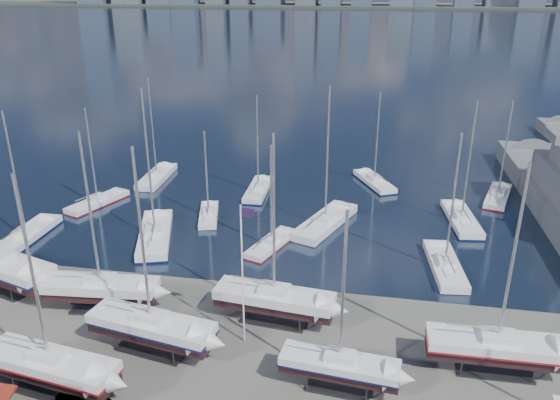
# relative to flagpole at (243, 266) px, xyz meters

# --- Properties ---
(ground) EXTENTS (1400.00, 1400.00, 0.00)m
(ground) POSITION_rel_flagpole_xyz_m (-0.38, -1.19, -6.94)
(ground) COLOR #605E59
(ground) RESTS_ON ground
(water) EXTENTS (1400.00, 600.00, 0.40)m
(water) POSITION_rel_flagpole_xyz_m (-0.38, 308.81, -7.09)
(water) COLOR #19253A
(water) RESTS_ON ground
(far_shore) EXTENTS (1400.00, 80.00, 2.20)m
(far_shore) POSITION_rel_flagpole_xyz_m (-0.38, 568.81, -5.84)
(far_shore) COLOR #2D332D
(far_shore) RESTS_ON ground
(sailboat_cradle_1) EXTENTS (10.52, 4.35, 16.46)m
(sailboat_cradle_1) POSITION_rel_flagpole_xyz_m (-12.17, -7.91, -4.85)
(sailboat_cradle_1) COLOR #2D2D33
(sailboat_cradle_1) RESTS_ON ground
(sailboat_cradle_2) EXTENTS (10.21, 3.68, 16.30)m
(sailboat_cradle_2) POSITION_rel_flagpole_xyz_m (-13.61, 2.36, -4.85)
(sailboat_cradle_2) COLOR #2D2D33
(sailboat_cradle_2) RESTS_ON ground
(sailboat_cradle_3) EXTENTS (10.77, 4.74, 16.77)m
(sailboat_cradle_3) POSITION_rel_flagpole_xyz_m (-6.99, -2.27, -4.83)
(sailboat_cradle_3) COLOR #2D2D33
(sailboat_cradle_3) RESTS_ON ground
(sailboat_cradle_4) EXTENTS (10.48, 3.96, 16.65)m
(sailboat_cradle_4) POSITION_rel_flagpole_xyz_m (1.74, 3.38, -4.83)
(sailboat_cradle_4) COLOR #2D2D33
(sailboat_cradle_4) RESTS_ON ground
(sailboat_cradle_5) EXTENTS (8.73, 3.25, 13.95)m
(sailboat_cradle_5) POSITION_rel_flagpole_xyz_m (7.89, -4.07, -4.97)
(sailboat_cradle_5) COLOR #2D2D33
(sailboat_cradle_5) RESTS_ON ground
(sailboat_cradle_6) EXTENTS (10.24, 2.99, 16.46)m
(sailboat_cradle_6) POSITION_rel_flagpole_xyz_m (19.20, -0.04, -4.85)
(sailboat_cradle_6) COLOR #2D2D33
(sailboat_cradle_6) RESTS_ON ground
(sailboat_moored_0) EXTENTS (2.96, 10.38, 15.49)m
(sailboat_moored_0) POSITION_rel_flagpole_xyz_m (-28.78, 13.71, -6.63)
(sailboat_moored_0) COLOR black
(sailboat_moored_0) RESTS_ON water
(sailboat_moored_1) EXTENTS (5.50, 9.29, 13.42)m
(sailboat_moored_1) POSITION_rel_flagpole_xyz_m (-25.81, 24.59, -6.63)
(sailboat_moored_1) COLOR black
(sailboat_moored_1) RESTS_ON water
(sailboat_moored_2) EXTENTS (3.34, 10.44, 15.59)m
(sailboat_moored_2) POSITION_rel_flagpole_xyz_m (-21.93, 35.03, -6.62)
(sailboat_moored_2) COLOR black
(sailboat_moored_2) RESTS_ON water
(sailboat_moored_3) EXTENTS (6.96, 12.44, 17.93)m
(sailboat_moored_3) POSITION_rel_flagpole_xyz_m (-14.50, 16.44, -6.63)
(sailboat_moored_3) COLOR black
(sailboat_moored_3) RESTS_ON water
(sailboat_moored_4) EXTENTS (3.98, 7.90, 11.49)m
(sailboat_moored_4) POSITION_rel_flagpole_xyz_m (-10.35, 23.26, -6.61)
(sailboat_moored_4) COLOR black
(sailboat_moored_4) RESTS_ON water
(sailboat_moored_5) EXTENTS (2.92, 9.54, 14.15)m
(sailboat_moored_5) POSITION_rel_flagpole_xyz_m (-6.18, 32.65, -6.63)
(sailboat_moored_5) COLOR black
(sailboat_moored_5) RESTS_ON water
(sailboat_moored_6) EXTENTS (4.86, 8.43, 12.16)m
(sailboat_moored_6) POSITION_rel_flagpole_xyz_m (-1.20, 16.89, -6.63)
(sailboat_moored_6) COLOR black
(sailboat_moored_6) RESTS_ON water
(sailboat_moored_7) EXTENTS (7.12, 12.00, 17.52)m
(sailboat_moored_7) POSITION_rel_flagpole_xyz_m (4.04, 23.34, -6.61)
(sailboat_moored_7) COLOR black
(sailboat_moored_7) RESTS_ON water
(sailboat_moored_8) EXTENTS (6.53, 9.48, 13.92)m
(sailboat_moored_8) POSITION_rel_flagpole_xyz_m (9.46, 38.87, -6.63)
(sailboat_moored_8) COLOR black
(sailboat_moored_8) RESTS_ON water
(sailboat_moored_9) EXTENTS (3.82, 10.13, 14.93)m
(sailboat_moored_9) POSITION_rel_flagpole_xyz_m (17.05, 15.13, -6.62)
(sailboat_moored_9) COLOR black
(sailboat_moored_9) RESTS_ON water
(sailboat_moored_10) EXTENTS (4.13, 10.65, 15.51)m
(sailboat_moored_10) POSITION_rel_flagpole_xyz_m (20.09, 27.31, -6.63)
(sailboat_moored_10) COLOR black
(sailboat_moored_10) RESTS_ON water
(sailboat_moored_11) EXTENTS (5.13, 9.67, 13.92)m
(sailboat_moored_11) POSITION_rel_flagpole_xyz_m (25.82, 36.08, -6.63)
(sailboat_moored_11) COLOR black
(sailboat_moored_11) RESTS_ON water
(flagpole) EXTENTS (1.06, 0.12, 12.05)m
(flagpole) POSITION_rel_flagpole_xyz_m (0.00, 0.00, 0.00)
(flagpole) COLOR white
(flagpole) RESTS_ON ground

